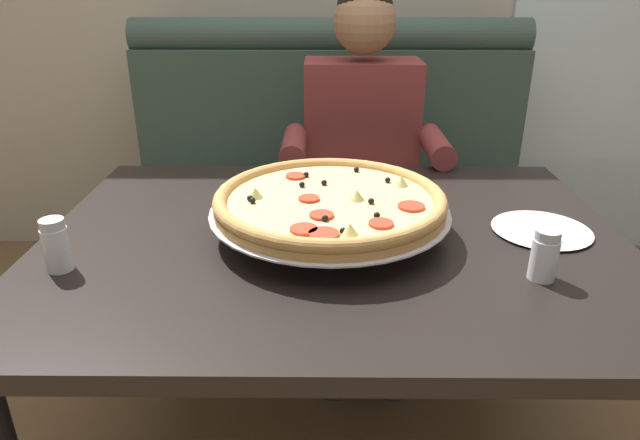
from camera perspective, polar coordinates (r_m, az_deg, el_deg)
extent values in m
cube|color=#384C42|center=(2.27, 0.96, -4.13)|extent=(1.63, 0.60, 0.46)
cube|color=#384C42|center=(2.47, 0.97, 9.55)|extent=(1.63, 0.18, 0.65)
cylinder|color=#384C42|center=(2.41, 1.03, 18.23)|extent=(1.63, 0.14, 0.14)
cube|color=black|center=(1.30, 1.36, -2.28)|extent=(1.33, 1.00, 0.04)
cylinder|color=black|center=(1.94, -16.87, -6.41)|extent=(0.06, 0.06, 0.70)
cylinder|color=black|center=(1.95, 18.89, -6.49)|extent=(0.06, 0.06, 0.70)
cube|color=#2D3342|center=(1.92, 4.36, 0.43)|extent=(0.34, 0.40, 0.15)
cylinder|color=#2D3342|center=(1.84, 1.38, -11.43)|extent=(0.11, 0.11, 0.46)
cylinder|color=#2D3342|center=(1.86, 7.69, -11.36)|extent=(0.11, 0.11, 0.46)
cube|color=brown|center=(2.06, 4.16, 8.13)|extent=(0.40, 0.22, 0.56)
cylinder|color=brown|center=(1.83, -2.66, 7.55)|extent=(0.08, 0.28, 0.08)
cylinder|color=brown|center=(1.86, 11.73, 7.36)|extent=(0.08, 0.28, 0.08)
sphere|color=#997051|center=(1.97, 4.56, 19.41)|extent=(0.21, 0.21, 0.21)
sphere|color=black|center=(1.97, 4.57, 20.45)|extent=(0.19, 0.19, 0.19)
cylinder|color=silver|center=(1.16, 1.03, -3.08)|extent=(0.01, 0.01, 0.05)
cylinder|color=silver|center=(1.36, -4.28, 1.05)|extent=(0.01, 0.01, 0.05)
cylinder|color=silver|center=(1.36, 6.19, 1.01)|extent=(0.01, 0.01, 0.05)
torus|color=silver|center=(1.28, 0.99, 0.66)|extent=(0.30, 0.30, 0.01)
cylinder|color=silver|center=(1.28, 0.99, 0.99)|extent=(0.55, 0.55, 0.00)
cylinder|color=tan|center=(1.27, 0.99, 1.45)|extent=(0.52, 0.52, 0.02)
torus|color=tan|center=(1.27, 1.00, 2.24)|extent=(0.53, 0.53, 0.03)
cylinder|color=#E5C17A|center=(1.27, 1.00, 2.03)|extent=(0.46, 0.46, 0.01)
cylinder|color=red|center=(1.17, 0.16, 0.51)|extent=(0.05, 0.05, 0.01)
cylinder|color=red|center=(1.08, 0.39, -1.42)|extent=(0.06, 0.06, 0.01)
cylinder|color=red|center=(1.23, 9.25, 1.38)|extent=(0.06, 0.06, 0.01)
cylinder|color=red|center=(1.10, -1.67, -0.94)|extent=(0.06, 0.06, 0.01)
cylinder|color=red|center=(1.26, -1.12, 2.22)|extent=(0.05, 0.05, 0.01)
cylinder|color=red|center=(1.40, -2.50, 4.48)|extent=(0.05, 0.05, 0.01)
cylinder|color=red|center=(1.14, 6.21, -0.36)|extent=(0.05, 0.05, 0.01)
sphere|color=black|center=(1.37, 6.89, 4.05)|extent=(0.01, 0.01, 0.01)
sphere|color=black|center=(1.44, 3.72, 5.13)|extent=(0.01, 0.01, 0.01)
sphere|color=black|center=(1.09, 2.35, -1.11)|extent=(0.01, 0.01, 0.01)
sphere|color=black|center=(1.24, 5.21, 1.92)|extent=(0.01, 0.01, 0.01)
sphere|color=black|center=(1.17, 5.79, 0.48)|extent=(0.01, 0.01, 0.01)
sphere|color=black|center=(1.25, -6.87, 1.98)|extent=(0.01, 0.01, 0.01)
sphere|color=black|center=(1.26, -7.13, 2.20)|extent=(0.01, 0.01, 0.01)
sphere|color=black|center=(1.33, -1.85, 3.62)|extent=(0.01, 0.01, 0.01)
sphere|color=black|center=(1.15, 0.52, 0.18)|extent=(0.01, 0.01, 0.01)
sphere|color=black|center=(1.40, -1.42, 4.63)|extent=(0.01, 0.01, 0.01)
sphere|color=black|center=(1.34, 0.41, 3.82)|extent=(0.01, 0.01, 0.01)
cone|color=#CCC675|center=(1.09, 3.02, -0.92)|extent=(0.04, 0.04, 0.02)
cone|color=#CCC675|center=(1.35, 8.25, 3.95)|extent=(0.04, 0.04, 0.02)
cone|color=#CCC675|center=(1.27, -6.60, 2.77)|extent=(0.04, 0.04, 0.02)
cone|color=#CCC675|center=(1.25, 3.75, 2.54)|extent=(0.04, 0.04, 0.02)
cylinder|color=white|center=(1.18, 21.77, -3.72)|extent=(0.05, 0.05, 0.08)
cylinder|color=#4C6633|center=(1.18, 21.61, -4.64)|extent=(0.04, 0.04, 0.04)
cylinder|color=silver|center=(1.15, 22.15, -1.43)|extent=(0.05, 0.05, 0.02)
cylinder|color=white|center=(1.24, -25.14, -2.71)|extent=(0.05, 0.05, 0.09)
cylinder|color=silver|center=(1.25, -24.99, -3.50)|extent=(0.04, 0.04, 0.05)
cylinder|color=silver|center=(1.22, -25.59, -0.38)|extent=(0.05, 0.05, 0.02)
cylinder|color=white|center=(1.40, 21.54, -0.98)|extent=(0.16, 0.16, 0.01)
cone|color=white|center=(1.40, 21.60, -0.65)|extent=(0.23, 0.23, 0.01)
cylinder|color=black|center=(3.58, 21.76, 4.59)|extent=(0.02, 0.02, 0.44)
cylinder|color=black|center=(3.54, 25.83, 3.71)|extent=(0.02, 0.02, 0.44)
cylinder|color=black|center=(3.82, 22.63, 5.62)|extent=(0.02, 0.02, 0.44)
cylinder|color=black|center=(3.79, 26.44, 4.80)|extent=(0.02, 0.02, 0.44)
cylinder|color=black|center=(3.62, 24.77, 8.11)|extent=(0.40, 0.40, 0.02)
cube|color=black|center=(3.73, 25.74, 11.58)|extent=(0.28, 0.19, 0.42)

